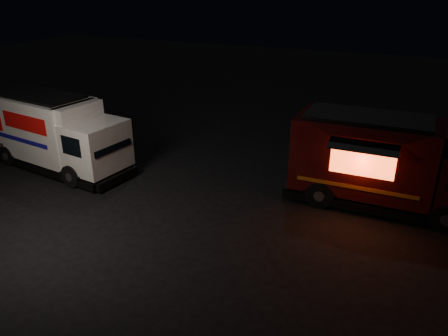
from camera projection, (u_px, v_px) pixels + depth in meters
ground at (149, 206)px, 15.98m from camera, size 80.00×80.00×0.00m
white_truck at (56, 133)px, 18.64m from camera, size 7.28×3.29×3.19m
red_truck at (390, 163)px, 15.43m from camera, size 7.09×2.64×3.29m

